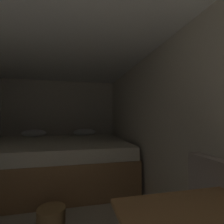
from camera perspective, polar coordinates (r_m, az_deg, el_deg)
name	(u,v)px	position (r m, az deg, el deg)	size (l,w,h in m)	color
ground_plane	(48,223)	(2.45, -20.19, -31.00)	(6.69, 6.69, 0.00)	#B2A893
wall_back	(61,123)	(4.49, -16.49, -3.48)	(2.73, 0.05, 2.09)	beige
wall_right	(155,129)	(2.39, 14.09, -5.35)	(0.05, 4.69, 2.09)	beige
ceiling_slab	(50,39)	(2.31, -19.70, 21.73)	(2.73, 4.69, 0.05)	white
bed	(57,161)	(3.51, -17.56, -15.06)	(2.51, 2.03, 0.91)	#9E7247
wicker_basket	(51,219)	(2.27, -19.41, -30.22)	(0.30, 0.30, 0.23)	olive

